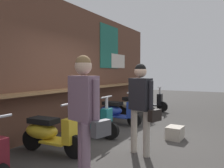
% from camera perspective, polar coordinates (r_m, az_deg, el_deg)
% --- Properties ---
extents(ground_plane, '(29.36, 29.36, 0.00)m').
position_cam_1_polar(ground_plane, '(5.02, 4.90, -14.45)').
color(ground_plane, '#383533').
extents(market_stall_facade, '(10.49, 0.61, 3.31)m').
position_cam_1_polar(market_stall_facade, '(5.91, -13.24, 4.31)').
color(market_stall_facade, brown).
rests_on(market_stall_facade, ground_plane).
extents(scooter_yellow, '(0.48, 1.40, 0.97)m').
position_cam_1_polar(scooter_yellow, '(4.44, -15.69, -11.67)').
color(scooter_yellow, gold).
rests_on(scooter_yellow, ground_plane).
extents(scooter_teal, '(0.46, 1.40, 0.97)m').
position_cam_1_polar(scooter_teal, '(5.41, -5.90, -8.94)').
color(scooter_teal, '#197075').
rests_on(scooter_teal, ground_plane).
extents(scooter_blue, '(0.46, 1.40, 0.97)m').
position_cam_1_polar(scooter_blue, '(6.57, 1.02, -6.82)').
color(scooter_blue, '#233D9E').
rests_on(scooter_blue, ground_plane).
extents(scooter_cream, '(0.50, 1.40, 0.97)m').
position_cam_1_polar(scooter_cream, '(7.75, 5.62, -5.35)').
color(scooter_cream, beige).
rests_on(scooter_cream, ground_plane).
extents(scooter_black, '(0.46, 1.40, 0.97)m').
position_cam_1_polar(scooter_black, '(8.96, 8.95, -4.25)').
color(scooter_black, black).
rests_on(scooter_black, ground_plane).
extents(shopper_with_handbag, '(0.40, 0.68, 1.73)m').
position_cam_1_polar(shopper_with_handbag, '(3.05, -7.01, -5.33)').
color(shopper_with_handbag, gray).
rests_on(shopper_with_handbag, ground_plane).
extents(shopper_browsing, '(0.39, 0.66, 1.66)m').
position_cam_1_polar(shopper_browsing, '(4.13, 7.32, -3.94)').
color(shopper_browsing, '#ADA393').
rests_on(shopper_browsing, ground_plane).
extents(merchandise_crate, '(0.43, 0.35, 0.28)m').
position_cam_1_polar(merchandise_crate, '(5.39, 15.56, -11.77)').
color(merchandise_crate, '#B2A899').
rests_on(merchandise_crate, ground_plane).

